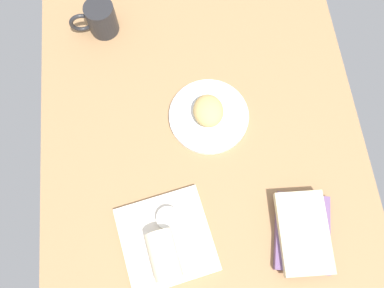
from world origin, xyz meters
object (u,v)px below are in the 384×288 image
(book_stack, at_px, (303,233))
(scone_pastry, at_px, (208,111))
(breakfast_wrap, at_px, (164,255))
(square_plate, at_px, (166,239))
(sauce_cup, at_px, (168,218))
(coffee_mug, at_px, (100,19))
(round_plate, at_px, (209,116))

(book_stack, bearing_deg, scone_pastry, 29.12)
(scone_pastry, distance_m, breakfast_wrap, 0.40)
(scone_pastry, relative_size, square_plate, 0.43)
(sauce_cup, bearing_deg, breakfast_wrap, 168.75)
(square_plate, xyz_separation_m, sauce_cup, (0.05, -0.01, 0.02))
(square_plate, distance_m, coffee_mug, 0.67)
(scone_pastry, bearing_deg, square_plate, 155.59)
(square_plate, xyz_separation_m, coffee_mug, (0.65, 0.13, 0.04))
(square_plate, height_order, book_stack, book_stack)
(sauce_cup, bearing_deg, round_plate, -27.10)
(breakfast_wrap, xyz_separation_m, coffee_mug, (0.69, 0.13, 0.00))
(round_plate, bearing_deg, scone_pastry, 41.74)
(scone_pastry, xyz_separation_m, breakfast_wrap, (-0.37, 0.16, 0.01))
(book_stack, relative_size, coffee_mug, 1.57)
(sauce_cup, distance_m, coffee_mug, 0.62)
(sauce_cup, bearing_deg, scone_pastry, -26.53)
(square_plate, distance_m, breakfast_wrap, 0.06)
(sauce_cup, xyz_separation_m, coffee_mug, (0.61, 0.14, 0.02))
(round_plate, relative_size, coffee_mug, 1.61)
(book_stack, bearing_deg, coffee_mug, 35.20)
(breakfast_wrap, bearing_deg, round_plate, -123.20)
(round_plate, bearing_deg, book_stack, -150.98)
(round_plate, xyz_separation_m, square_plate, (-0.33, 0.15, 0.00))
(square_plate, distance_m, book_stack, 0.35)
(square_plate, height_order, sauce_cup, sauce_cup)
(scone_pastry, distance_m, coffee_mug, 0.43)
(square_plate, height_order, coffee_mug, coffee_mug)
(book_stack, xyz_separation_m, coffee_mug, (0.68, 0.48, 0.03))
(round_plate, xyz_separation_m, book_stack, (-0.35, -0.19, 0.02))
(scone_pastry, xyz_separation_m, book_stack, (-0.35, -0.20, -0.02))
(square_plate, xyz_separation_m, breakfast_wrap, (-0.04, 0.01, 0.04))
(book_stack, distance_m, coffee_mug, 0.83)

